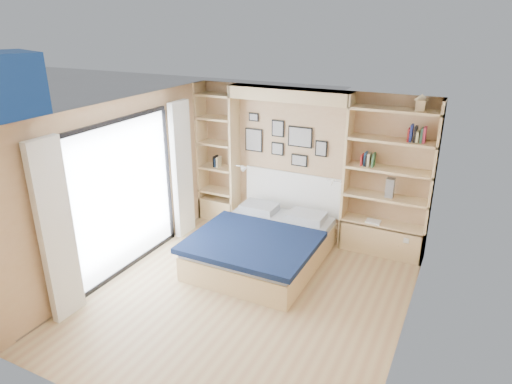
% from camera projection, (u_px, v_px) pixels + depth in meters
% --- Properties ---
extents(ground, '(4.50, 4.50, 0.00)m').
position_uv_depth(ground, '(247.00, 297.00, 6.16)').
color(ground, tan).
rests_on(ground, ground).
extents(room_shell, '(4.50, 4.50, 4.50)m').
position_uv_depth(room_shell, '(269.00, 184.00, 7.20)').
color(room_shell, tan).
rests_on(room_shell, ground).
extents(bed, '(1.80, 2.36, 1.07)m').
position_uv_depth(bed, '(263.00, 244.00, 7.00)').
color(bed, '#E2C08B').
rests_on(bed, ground).
extents(photo_gallery, '(1.48, 0.02, 0.82)m').
position_uv_depth(photo_gallery, '(283.00, 141.00, 7.63)').
color(photo_gallery, black).
rests_on(photo_gallery, ground).
extents(reading_lamps, '(1.92, 0.12, 0.15)m').
position_uv_depth(reading_lamps, '(286.00, 174.00, 7.56)').
color(reading_lamps, silver).
rests_on(reading_lamps, ground).
extents(shelf_decor, '(3.50, 0.23, 2.03)m').
position_uv_depth(shelf_decor, '(377.00, 149.00, 6.81)').
color(shelf_decor, '#A51E1E').
rests_on(shelf_decor, ground).
extents(deck, '(3.20, 4.00, 0.05)m').
position_uv_depth(deck, '(56.00, 243.00, 7.65)').
color(deck, '#746656').
rests_on(deck, ground).
extents(deck_chair, '(0.46, 0.75, 0.75)m').
position_uv_depth(deck_chair, '(90.00, 231.00, 7.26)').
color(deck_chair, tan).
rests_on(deck_chair, ground).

